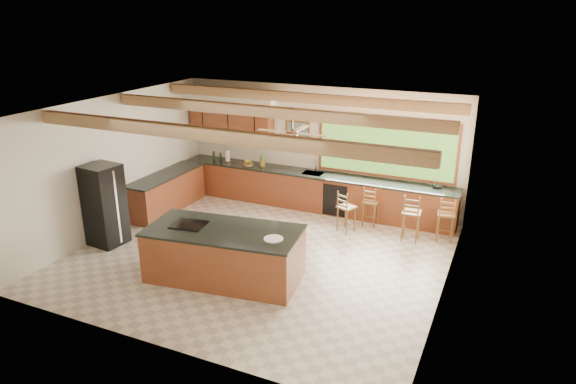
% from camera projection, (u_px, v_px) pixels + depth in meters
% --- Properties ---
extents(ground, '(7.20, 7.20, 0.00)m').
position_uv_depth(ground, '(259.00, 256.00, 10.43)').
color(ground, beige).
rests_on(ground, ground).
extents(room_shell, '(7.27, 6.54, 3.02)m').
position_uv_depth(room_shell, '(265.00, 142.00, 10.31)').
color(room_shell, beige).
rests_on(room_shell, ground).
extents(counter_run, '(7.12, 3.10, 1.25)m').
position_uv_depth(counter_run, '(276.00, 191.00, 12.75)').
color(counter_run, brown).
rests_on(counter_run, ground).
extents(island, '(2.96, 1.68, 1.00)m').
position_uv_depth(island, '(224.00, 254.00, 9.42)').
color(island, brown).
rests_on(island, ground).
extents(refrigerator, '(0.74, 0.72, 1.73)m').
position_uv_depth(refrigerator, '(105.00, 205.00, 10.71)').
color(refrigerator, black).
rests_on(refrigerator, ground).
extents(bar_stool_a, '(0.36, 0.36, 0.95)m').
position_uv_depth(bar_stool_a, '(371.00, 203.00, 11.67)').
color(bar_stool_a, brown).
rests_on(bar_stool_a, ground).
extents(bar_stool_b, '(0.45, 0.45, 0.96)m').
position_uv_depth(bar_stool_b, '(346.00, 208.00, 11.35)').
color(bar_stool_b, brown).
rests_on(bar_stool_b, ground).
extents(bar_stool_c, '(0.41, 0.41, 1.06)m').
position_uv_depth(bar_stool_c, '(411.00, 214.00, 10.88)').
color(bar_stool_c, brown).
rests_on(bar_stool_c, ground).
extents(bar_stool_d, '(0.42, 0.42, 1.01)m').
position_uv_depth(bar_stool_d, '(446.00, 215.00, 10.89)').
color(bar_stool_d, brown).
rests_on(bar_stool_d, ground).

